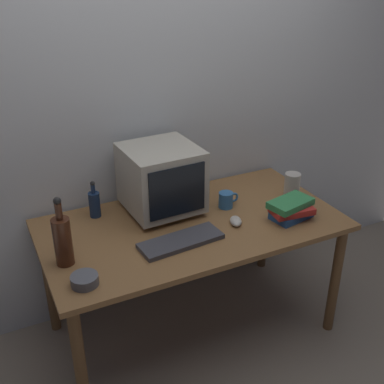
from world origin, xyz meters
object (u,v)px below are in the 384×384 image
object	(u,v)px
bottle_short	(94,203)
bottle_tall	(63,239)
metal_canister	(292,186)
book_stack	(291,209)
computer_mouse	(236,221)
cd_spindle	(85,280)
crt_monitor	(161,179)
keyboard	(181,241)
mug	(226,200)

from	to	relation	value
bottle_short	bottle_tall	bearing A→B (deg)	-123.60
bottle_tall	bottle_short	size ratio (longest dim) A/B	1.63
bottle_short	metal_canister	distance (m)	1.12
bottle_tall	book_stack	size ratio (longest dim) A/B	1.30
bottle_short	book_stack	xyz separation A→B (m)	(0.93, -0.49, -0.02)
computer_mouse	cd_spindle	world-z (taller)	cd_spindle
cd_spindle	bottle_short	bearing A→B (deg)	69.83
crt_monitor	keyboard	world-z (taller)	crt_monitor
crt_monitor	cd_spindle	bearing A→B (deg)	-140.15
keyboard	mug	distance (m)	0.45
crt_monitor	bottle_short	xyz separation A→B (m)	(-0.35, 0.10, -0.11)
crt_monitor	cd_spindle	xyz separation A→B (m)	(-0.56, -0.46, -0.17)
bottle_tall	mug	xyz separation A→B (m)	(0.93, 0.15, -0.08)
crt_monitor	book_stack	size ratio (longest dim) A/B	1.54
crt_monitor	bottle_tall	world-z (taller)	crt_monitor
metal_canister	computer_mouse	bearing A→B (deg)	-164.40
keyboard	book_stack	size ratio (longest dim) A/B	1.60
bottle_short	mug	xyz separation A→B (m)	(0.69, -0.22, -0.03)
computer_mouse	bottle_short	xyz separation A→B (m)	(-0.64, 0.41, 0.06)
computer_mouse	mug	xyz separation A→B (m)	(0.05, 0.19, 0.03)
bottle_tall	bottle_short	xyz separation A→B (m)	(0.25, 0.37, -0.05)
book_stack	cd_spindle	distance (m)	1.14
computer_mouse	metal_canister	size ratio (longest dim) A/B	0.67
keyboard	bottle_tall	distance (m)	0.57
keyboard	book_stack	bearing A→B (deg)	-8.02
bottle_tall	metal_canister	xyz separation A→B (m)	(1.33, 0.09, -0.05)
bottle_short	metal_canister	size ratio (longest dim) A/B	1.39
bottle_tall	cd_spindle	world-z (taller)	bottle_tall
computer_mouse	keyboard	bearing A→B (deg)	-151.78
bottle_tall	mug	size ratio (longest dim) A/B	2.84
keyboard	metal_canister	size ratio (longest dim) A/B	2.80
bottle_tall	mug	world-z (taller)	bottle_tall
computer_mouse	book_stack	world-z (taller)	book_stack
computer_mouse	crt_monitor	bearing A→B (deg)	154.42
bottle_tall	mug	distance (m)	0.95
crt_monitor	book_stack	bearing A→B (deg)	-33.49
bottle_short	mug	bearing A→B (deg)	-17.82
bottle_tall	cd_spindle	xyz separation A→B (m)	(0.04, -0.19, -0.11)
crt_monitor	keyboard	bearing A→B (deg)	-97.75
bottle_tall	keyboard	bearing A→B (deg)	-8.26
bottle_tall	cd_spindle	size ratio (longest dim) A/B	2.84
book_stack	keyboard	bearing A→B (deg)	176.67
bottle_short	book_stack	world-z (taller)	bottle_short
bottle_tall	computer_mouse	bearing A→B (deg)	-2.52
mug	metal_canister	xyz separation A→B (m)	(0.40, -0.06, 0.03)
bottle_tall	book_stack	distance (m)	1.19
keyboard	mug	bearing A→B (deg)	25.94
computer_mouse	bottle_short	size ratio (longest dim) A/B	0.48
cd_spindle	metal_canister	bearing A→B (deg)	12.26
crt_monitor	computer_mouse	world-z (taller)	crt_monitor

